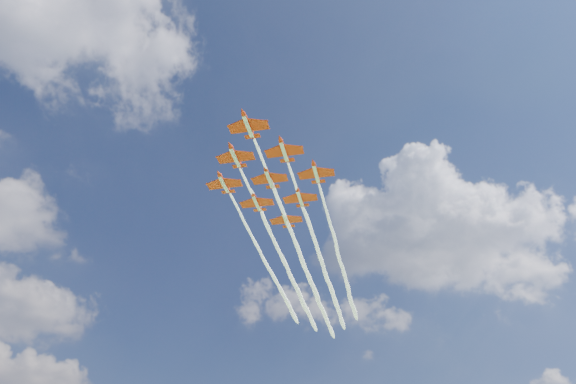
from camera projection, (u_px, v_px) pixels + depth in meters
name	position (u px, v px, depth m)	size (l,w,h in m)	color
jet_lead	(291.00, 231.00, 172.55)	(80.21, 77.94, 2.77)	red
jet_row2_port	(316.00, 246.00, 180.60)	(80.21, 77.94, 2.77)	red
jet_row2_starb	(278.00, 249.00, 182.65)	(80.21, 77.94, 2.77)	red
jet_row3_port	(340.00, 259.00, 188.64)	(80.21, 77.94, 2.77)	red
jet_row3_centre	(303.00, 262.00, 190.70)	(80.21, 77.94, 2.77)	red
jet_row3_starb	(267.00, 265.00, 192.76)	(80.21, 77.94, 2.77)	red
jet_row4_port	(326.00, 274.00, 198.74)	(80.21, 77.94, 2.77)	red
jet_row4_starb	(291.00, 277.00, 200.80)	(80.21, 77.94, 2.77)	red
jet_tail	(313.00, 288.00, 208.84)	(80.21, 77.94, 2.77)	red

